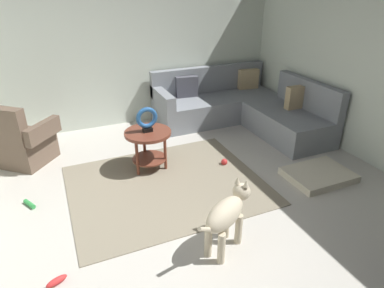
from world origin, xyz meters
The scene contains 12 objects.
ground_plane centered at (0.00, 0.00, -0.05)m, with size 6.00×6.00×0.10m, color beige.
wall_back centered at (0.00, 2.94, 1.35)m, with size 6.00×0.12×2.70m, color silver.
area_rug centered at (0.15, 0.70, 0.01)m, with size 2.30×1.90×0.01m, color gray.
sectional_couch centered at (1.99, 2.01, 0.29)m, with size 2.20×2.25×0.88m.
armchair centered at (-1.44, 2.00, 0.32)m, with size 1.00×0.97×0.88m.
side_table centered at (0.09, 1.18, 0.42)m, with size 0.60×0.60×0.54m.
torus_sculpture centered at (0.09, 1.18, 0.71)m, with size 0.28×0.08×0.33m.
dog_bed_mat centered at (1.98, 0.08, 0.04)m, with size 0.80×0.60×0.09m, color beige.
dog centered at (0.31, -0.52, 0.38)m, with size 0.76×0.48×0.63m.
dog_toy_ball centered at (1.04, 0.86, 0.04)m, with size 0.09×0.09×0.09m, color red.
dog_toy_rope centered at (-1.40, 0.91, 0.03)m, with size 0.05×0.05×0.19m, color green.
dog_toy_bone centered at (-1.19, -0.35, 0.03)m, with size 0.18×0.06×0.06m, color red.
Camera 1 is at (-0.96, -2.63, 2.28)m, focal length 31.42 mm.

